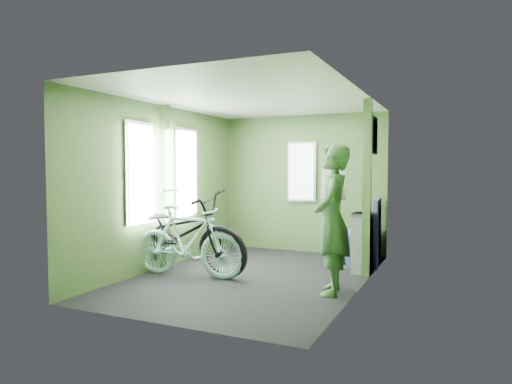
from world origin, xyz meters
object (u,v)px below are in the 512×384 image
at_px(bicycle_mint, 188,277).
at_px(waste_box, 363,243).
at_px(bicycle_black, 178,274).
at_px(passenger, 332,219).
at_px(bench_seat, 363,244).

xyz_separation_m(bicycle_mint, waste_box, (2.01, 1.18, 0.41)).
distance_m(bicycle_black, passenger, 2.29).
distance_m(bicycle_mint, bench_seat, 2.65).
relative_size(bicycle_black, waste_box, 2.57).
relative_size(bicycle_black, bench_seat, 2.16).
xyz_separation_m(bicycle_black, passenger, (2.12, -0.10, 0.84)).
distance_m(bicycle_black, bench_seat, 2.75).
distance_m(passenger, waste_box, 1.25).
xyz_separation_m(waste_box, bench_seat, (-0.11, 0.65, -0.12)).
relative_size(bicycle_mint, bench_seat, 1.61).
bearing_deg(bicycle_mint, waste_box, -64.53).
bearing_deg(bicycle_mint, bicycle_black, 59.29).
height_order(bicycle_black, bicycle_mint, bicycle_black).
bearing_deg(waste_box, bicycle_black, -154.32).
bearing_deg(bicycle_black, passenger, -89.28).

